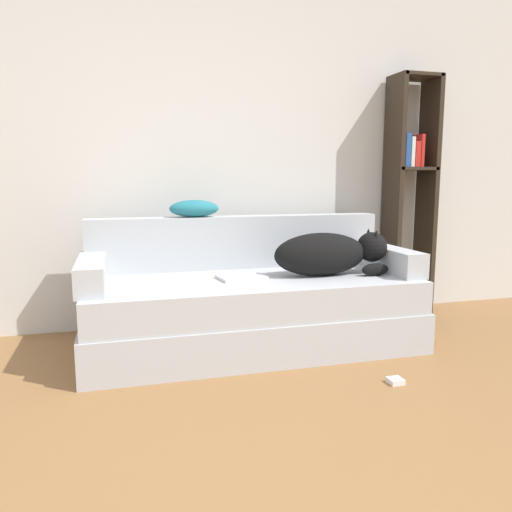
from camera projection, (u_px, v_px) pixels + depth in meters
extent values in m
cube|color=silver|center=(198.00, 136.00, 3.53)|extent=(7.01, 0.06, 2.70)
cube|color=#B2B7BC|center=(252.00, 327.00, 3.14)|extent=(2.04, 0.88, 0.24)
cube|color=#B2B7BC|center=(252.00, 294.00, 3.10)|extent=(2.00, 0.84, 0.20)
cube|color=#B2B7BC|center=(238.00, 242.00, 3.41)|extent=(2.00, 0.15, 0.35)
cube|color=#B2B7BC|center=(91.00, 273.00, 2.82)|extent=(0.15, 0.69, 0.16)
cube|color=#B2B7BC|center=(389.00, 259.00, 3.32)|extent=(0.15, 0.69, 0.16)
ellipsoid|color=black|center=(320.00, 254.00, 3.13)|extent=(0.61, 0.23, 0.27)
sphere|color=black|center=(372.00, 247.00, 3.22)|extent=(0.19, 0.19, 0.19)
cone|color=black|center=(376.00, 237.00, 3.16)|extent=(0.07, 0.07, 0.09)
cone|color=black|center=(368.00, 235.00, 3.26)|extent=(0.07, 0.07, 0.09)
ellipsoid|color=black|center=(375.00, 270.00, 3.13)|extent=(0.18, 0.06, 0.08)
cube|color=silver|center=(242.00, 277.00, 3.05)|extent=(0.31, 0.23, 0.02)
ellipsoid|color=teal|center=(194.00, 209.00, 3.29)|extent=(0.33, 0.17, 0.11)
cube|color=#2D2319|center=(392.00, 197.00, 3.81)|extent=(0.04, 0.26, 1.81)
cube|color=#2D2319|center=(427.00, 197.00, 3.89)|extent=(0.04, 0.26, 1.81)
cube|color=#2D2319|center=(415.00, 77.00, 3.71)|extent=(0.32, 0.26, 0.02)
cube|color=#2D2319|center=(411.00, 169.00, 3.82)|extent=(0.32, 0.26, 0.02)
cube|color=#234C93|center=(401.00, 151.00, 3.76)|extent=(0.04, 0.20, 0.24)
cube|color=silver|center=(406.00, 152.00, 3.77)|extent=(0.03, 0.20, 0.22)
cube|color=red|center=(411.00, 155.00, 3.78)|extent=(0.04, 0.20, 0.19)
cube|color=red|center=(416.00, 151.00, 3.79)|extent=(0.03, 0.20, 0.24)
cube|color=white|center=(395.00, 381.00, 2.58)|extent=(0.07, 0.07, 0.03)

